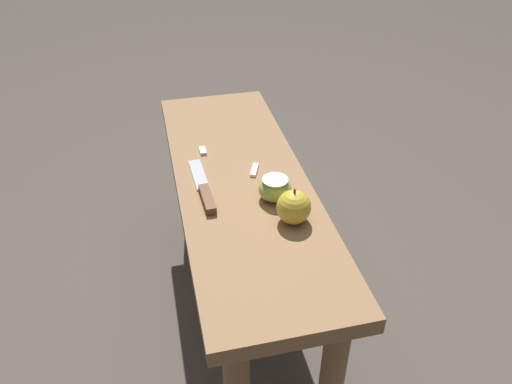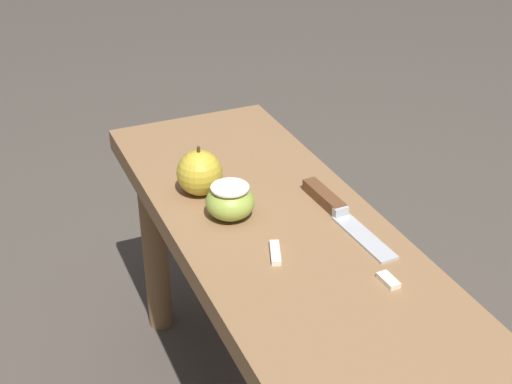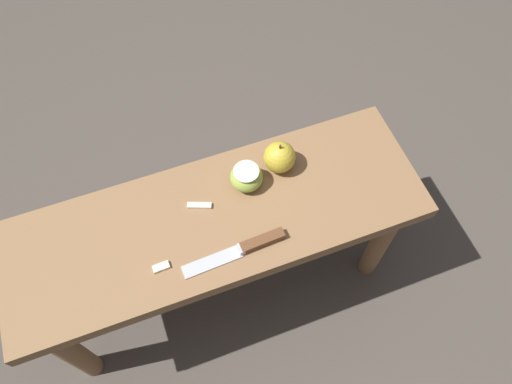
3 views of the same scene
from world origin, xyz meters
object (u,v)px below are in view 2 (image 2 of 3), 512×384
object	(u,v)px
apple_whole	(200,173)
apple_cut	(230,201)
knife	(334,207)
wooden_bench	(290,285)

from	to	relation	value
apple_whole	apple_cut	bearing A→B (deg)	11.48
apple_cut	knife	bearing A→B (deg)	71.94
wooden_bench	knife	world-z (taller)	knife
knife	apple_cut	distance (m)	0.17
wooden_bench	apple_whole	distance (m)	0.24
knife	apple_whole	xyz separation A→B (m)	(-0.15, -0.18, 0.03)
apple_whole	apple_cut	size ratio (longest dim) A/B	1.11
wooden_bench	apple_whole	bearing A→B (deg)	-157.42
knife	apple_whole	size ratio (longest dim) A/B	2.76
apple_whole	apple_cut	xyz separation A→B (m)	(0.09, 0.02, -0.01)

